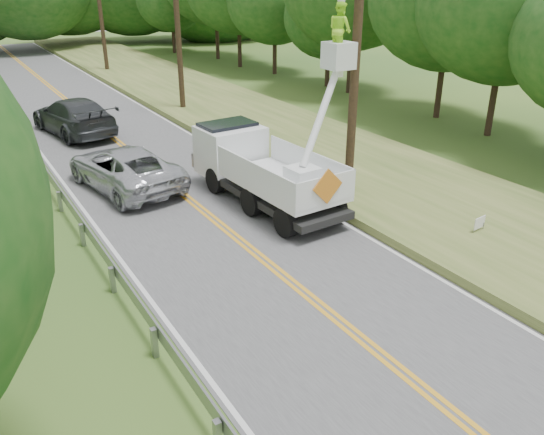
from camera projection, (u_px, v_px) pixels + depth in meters
ground at (435, 399)px, 10.60m from camera, size 140.00×140.00×0.00m
road at (165, 180)px, 21.50m from camera, size 7.20×96.00×0.03m
guardrail at (50, 179)px, 20.09m from camera, size 0.18×48.00×0.77m
utility_poles at (239, 25)px, 24.06m from camera, size 1.60×43.30×10.00m
tall_grass_verge at (315, 148)px, 24.80m from camera, size 7.00×96.00×0.30m
bucket_truck at (258, 156)px, 19.42m from camera, size 3.82×6.79×6.57m
suv_silver at (124, 168)px, 20.44m from camera, size 3.41×5.91×1.55m
suv_darkgrey at (74, 116)px, 27.13m from camera, size 3.37×6.32×1.74m
stop_sign_permanent at (18, 123)px, 22.86m from camera, size 0.52×0.19×2.54m
yard_sign at (480, 224)px, 16.60m from camera, size 0.51×0.10×0.75m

